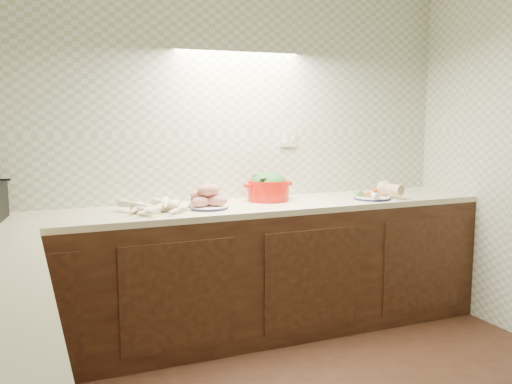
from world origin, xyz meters
name	(u,v)px	position (x,y,z in m)	size (l,w,h in m)	color
room	(363,82)	(0.00, 0.00, 1.63)	(3.60, 3.60, 2.60)	black
counter	(161,330)	(-0.68, 0.68, 0.45)	(3.60, 3.60, 0.90)	black
parsnip_pile	(160,208)	(-0.50, 1.42, 0.93)	(0.35, 0.39, 0.08)	#F1E3BF
sweet_potato_plate	(208,199)	(-0.18, 1.46, 0.96)	(0.26, 0.26, 0.16)	#121939
onion_bowl	(201,199)	(-0.18, 1.62, 0.94)	(0.14, 0.14, 0.10)	black
dutch_oven	(268,187)	(0.31, 1.61, 1.00)	(0.36, 0.31, 0.20)	red
veg_plate	(377,192)	(1.07, 1.40, 0.94)	(0.32, 0.29, 0.12)	#121939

